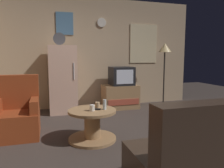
{
  "coord_description": "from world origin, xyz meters",
  "views": [
    {
      "loc": [
        -1.15,
        -2.94,
        1.26
      ],
      "look_at": [
        0.01,
        0.9,
        0.75
      ],
      "focal_mm": 34.69,
      "sensor_mm": 36.0,
      "label": 1
    }
  ],
  "objects": [
    {
      "name": "mug_ceramic_tan",
      "position": [
        -0.42,
        0.27,
        0.51
      ],
      "size": [
        0.08,
        0.08,
        0.09
      ],
      "primitive_type": "cylinder",
      "color": "tan",
      "rests_on": "coffee_table"
    },
    {
      "name": "wine_glass",
      "position": [
        -0.34,
        0.14,
        0.54
      ],
      "size": [
        0.05,
        0.05,
        0.15
      ],
      "primitive_type": "cylinder",
      "color": "silver",
      "rests_on": "coffee_table"
    },
    {
      "name": "wall_with_art",
      "position": [
        0.01,
        2.45,
        1.34
      ],
      "size": [
        5.2,
        0.12,
        2.68
      ],
      "color": "tan",
      "rests_on": "ground_plane"
    },
    {
      "name": "couch",
      "position": [
        0.41,
        -1.4,
        0.31
      ],
      "size": [
        1.7,
        0.8,
        0.92
      ],
      "color": "#38281E",
      "rests_on": "ground_plane"
    },
    {
      "name": "fridge",
      "position": [
        -0.82,
        2.01,
        0.75
      ],
      "size": [
        0.6,
        0.62,
        1.77
      ],
      "color": "beige",
      "rests_on": "ground_plane"
    },
    {
      "name": "crt_tv",
      "position": [
        0.57,
        1.99,
        0.79
      ],
      "size": [
        0.54,
        0.51,
        0.44
      ],
      "color": "black",
      "rests_on": "tv_stand"
    },
    {
      "name": "coffee_table",
      "position": [
        -0.52,
        0.18,
        0.23
      ],
      "size": [
        0.72,
        0.72,
        0.47
      ],
      "color": "#9E754C",
      "rests_on": "ground_plane"
    },
    {
      "name": "mug_ceramic_white",
      "position": [
        -0.53,
        0.11,
        0.51
      ],
      "size": [
        0.08,
        0.08,
        0.09
      ],
      "primitive_type": "cylinder",
      "color": "silver",
      "rests_on": "coffee_table"
    },
    {
      "name": "remote_control",
      "position": [
        -0.47,
        0.15,
        0.48
      ],
      "size": [
        0.16,
        0.09,
        0.02
      ],
      "primitive_type": "cube",
      "rotation": [
        0.0,
        0.0,
        -0.33
      ],
      "color": "black",
      "rests_on": "coffee_table"
    },
    {
      "name": "armchair",
      "position": [
        -1.63,
        0.7,
        0.34
      ],
      "size": [
        0.68,
        0.68,
        0.96
      ],
      "color": "maroon",
      "rests_on": "ground_plane"
    },
    {
      "name": "tv_stand",
      "position": [
        0.54,
        1.99,
        0.29
      ],
      "size": [
        0.84,
        0.53,
        0.57
      ],
      "color": "#9E754C",
      "rests_on": "ground_plane"
    },
    {
      "name": "standing_lamp",
      "position": [
        1.69,
        1.91,
        1.36
      ],
      "size": [
        0.32,
        0.32,
        1.59
      ],
      "color": "#332D28",
      "rests_on": "ground_plane"
    },
    {
      "name": "ground_plane",
      "position": [
        0.0,
        0.0,
        0.0
      ],
      "size": [
        12.0,
        12.0,
        0.0
      ],
      "primitive_type": "plane",
      "color": "#3D332D"
    }
  ]
}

